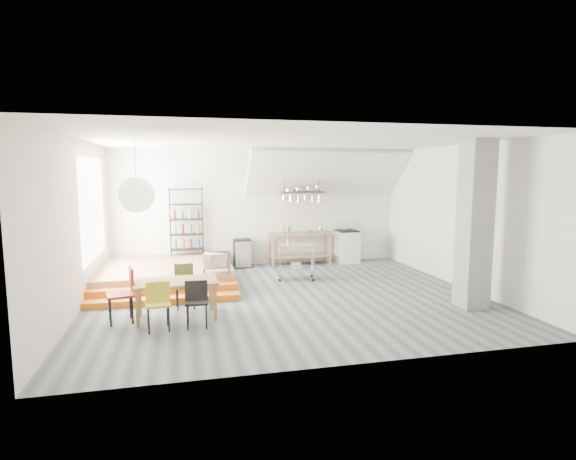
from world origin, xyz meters
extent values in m
plane|color=#495255|center=(0.00, 0.00, 0.00)|extent=(8.00, 8.00, 0.00)
cube|color=silver|center=(0.00, 3.50, 1.60)|extent=(8.00, 0.04, 3.20)
cube|color=silver|center=(-4.00, 0.00, 1.60)|extent=(0.04, 7.00, 3.20)
cube|color=silver|center=(4.00, 0.00, 1.60)|extent=(0.04, 7.00, 3.20)
cube|color=white|center=(0.00, 0.00, 3.20)|extent=(8.00, 7.00, 0.02)
cube|color=white|center=(1.80, 2.90, 2.55)|extent=(4.40, 1.44, 1.32)
cube|color=white|center=(-3.98, 1.50, 1.80)|extent=(0.02, 2.50, 2.20)
cube|color=#8B6345|center=(-2.50, 2.00, 0.20)|extent=(3.00, 3.00, 0.40)
cube|color=#D16618|center=(-2.50, 0.05, 0.07)|extent=(3.00, 0.35, 0.13)
cube|color=#D16618|center=(-2.50, 0.40, 0.13)|extent=(3.00, 0.35, 0.27)
cube|color=gray|center=(3.30, -1.50, 1.60)|extent=(0.50, 0.50, 3.20)
cube|color=#8B6345|center=(1.10, 3.15, 0.88)|extent=(1.80, 0.60, 0.06)
cube|color=#8B6345|center=(1.10, 3.15, 0.25)|extent=(1.70, 0.55, 0.04)
cube|color=#8B6345|center=(1.92, 3.37, 0.43)|extent=(0.06, 0.06, 0.86)
cube|color=#8B6345|center=(0.28, 3.37, 0.43)|extent=(0.06, 0.06, 0.86)
cube|color=#8B6345|center=(1.92, 2.93, 0.43)|extent=(0.06, 0.06, 0.86)
cube|color=#8B6345|center=(0.28, 2.93, 0.43)|extent=(0.06, 0.06, 0.86)
cube|color=white|center=(2.50, 3.15, 0.45)|extent=(0.60, 0.60, 0.90)
cube|color=black|center=(2.50, 3.15, 0.92)|extent=(0.58, 0.58, 0.03)
cube|color=white|center=(2.50, 3.43, 1.05)|extent=(0.60, 0.05, 0.25)
cylinder|color=black|center=(2.64, 3.29, 0.94)|extent=(0.18, 0.18, 0.02)
cylinder|color=black|center=(2.36, 3.29, 0.94)|extent=(0.18, 0.18, 0.02)
cylinder|color=black|center=(2.64, 3.01, 0.94)|extent=(0.18, 0.18, 0.02)
cylinder|color=black|center=(2.36, 3.01, 0.94)|extent=(0.18, 0.18, 0.02)
cube|color=#442D1B|center=(1.10, 2.95, 2.05)|extent=(1.20, 0.50, 0.05)
cylinder|color=black|center=(0.60, 2.95, 2.62)|extent=(0.02, 0.02, 1.15)
cylinder|color=black|center=(1.60, 2.95, 2.62)|extent=(0.02, 0.02, 1.15)
cylinder|color=silver|center=(0.60, 2.90, 1.91)|extent=(0.16, 0.16, 0.12)
cylinder|color=silver|center=(0.80, 2.90, 1.89)|extent=(0.20, 0.20, 0.16)
cylinder|color=silver|center=(1.00, 2.90, 1.87)|extent=(0.16, 0.16, 0.20)
cylinder|color=silver|center=(1.20, 2.90, 1.91)|extent=(0.20, 0.20, 0.12)
cylinder|color=silver|center=(1.40, 2.90, 1.89)|extent=(0.16, 0.16, 0.16)
cylinder|color=silver|center=(1.60, 2.90, 1.87)|extent=(0.20, 0.20, 0.20)
cylinder|color=black|center=(-1.58, 3.38, 1.30)|extent=(0.02, 0.02, 1.80)
cylinder|color=black|center=(-2.42, 3.38, 1.30)|extent=(0.02, 0.02, 1.80)
cylinder|color=black|center=(-1.58, 3.02, 1.30)|extent=(0.02, 0.02, 1.80)
cylinder|color=black|center=(-2.42, 3.02, 1.30)|extent=(0.02, 0.02, 1.80)
cube|color=black|center=(-2.00, 3.20, 0.55)|extent=(0.88, 0.38, 0.02)
cube|color=black|center=(-2.00, 3.20, 0.95)|extent=(0.88, 0.38, 0.02)
cube|color=black|center=(-2.00, 3.20, 1.35)|extent=(0.88, 0.38, 0.02)
cube|color=black|center=(-2.00, 3.20, 1.75)|extent=(0.88, 0.38, 0.02)
cube|color=black|center=(-2.00, 3.20, 2.15)|extent=(0.88, 0.38, 0.03)
cylinder|color=#327D3B|center=(-2.00, 3.20, 0.69)|extent=(0.07, 0.07, 0.24)
cylinder|color=olive|center=(-2.00, 3.20, 1.09)|extent=(0.07, 0.07, 0.24)
cylinder|color=maroon|center=(-2.00, 3.20, 1.49)|extent=(0.07, 0.07, 0.24)
cube|color=#8B6345|center=(-1.40, 0.75, 0.55)|extent=(0.60, 0.40, 0.03)
cylinder|color=black|center=(-1.13, 0.92, 0.47)|extent=(0.02, 0.02, 0.13)
cylinder|color=black|center=(-1.67, 0.92, 0.47)|extent=(0.02, 0.02, 0.13)
cylinder|color=black|center=(-1.13, 0.58, 0.47)|extent=(0.02, 0.02, 0.13)
cylinder|color=black|center=(-1.67, 0.58, 0.47)|extent=(0.02, 0.02, 0.13)
sphere|color=white|center=(-2.83, -0.95, 2.20)|extent=(0.60, 0.60, 0.60)
cube|color=brown|center=(-2.23, -0.92, 0.65)|extent=(1.46, 0.87, 0.05)
cube|color=brown|center=(-1.61, -0.55, 0.31)|extent=(0.07, 0.07, 0.62)
cube|color=brown|center=(-2.89, -0.61, 0.31)|extent=(0.07, 0.07, 0.62)
cube|color=brown|center=(-1.58, -1.23, 0.31)|extent=(0.07, 0.07, 0.62)
cube|color=brown|center=(-2.86, -1.29, 0.31)|extent=(0.07, 0.07, 0.62)
cube|color=gold|center=(-2.52, -1.52, 0.44)|extent=(0.43, 0.43, 0.04)
cube|color=gold|center=(-2.50, -1.69, 0.68)|extent=(0.37, 0.08, 0.34)
cylinder|color=black|center=(-2.66, -1.69, 0.22)|extent=(0.03, 0.03, 0.43)
cylinder|color=black|center=(-2.35, -1.65, 0.22)|extent=(0.03, 0.03, 0.43)
cylinder|color=black|center=(-2.69, -1.38, 0.22)|extent=(0.03, 0.03, 0.43)
cylinder|color=black|center=(-2.38, -1.34, 0.22)|extent=(0.03, 0.03, 0.43)
cube|color=black|center=(-1.90, -1.49, 0.43)|extent=(0.40, 0.40, 0.04)
cube|color=black|center=(-1.90, -1.66, 0.67)|extent=(0.36, 0.05, 0.33)
cylinder|color=black|center=(-2.05, -1.63, 0.21)|extent=(0.03, 0.03, 0.42)
cylinder|color=black|center=(-1.75, -1.64, 0.21)|extent=(0.03, 0.03, 0.42)
cylinder|color=black|center=(-2.04, -1.33, 0.21)|extent=(0.03, 0.03, 0.42)
cylinder|color=black|center=(-1.74, -1.34, 0.21)|extent=(0.03, 0.03, 0.42)
cube|color=#4D5B2B|center=(-2.08, -0.33, 0.43)|extent=(0.41, 0.41, 0.04)
cube|color=#4D5B2B|center=(-2.10, -0.16, 0.66)|extent=(0.36, 0.07, 0.33)
cylinder|color=black|center=(-1.94, -0.17, 0.21)|extent=(0.03, 0.03, 0.42)
cylinder|color=black|center=(-2.25, -0.19, 0.21)|extent=(0.03, 0.03, 0.42)
cylinder|color=black|center=(-1.92, -0.47, 0.21)|extent=(0.03, 0.03, 0.42)
cylinder|color=black|center=(-2.22, -0.50, 0.21)|extent=(0.03, 0.03, 0.42)
cube|color=#AB1918|center=(-3.17, -0.97, 0.49)|extent=(0.51, 0.51, 0.04)
cube|color=#AB1918|center=(-2.98, -0.93, 0.76)|extent=(0.12, 0.41, 0.38)
cylinder|color=black|center=(-2.97, -1.10, 0.24)|extent=(0.03, 0.03, 0.48)
cylinder|color=black|center=(-3.03, -0.76, 0.24)|extent=(0.03, 0.03, 0.48)
cylinder|color=black|center=(-3.31, -1.17, 0.24)|extent=(0.03, 0.03, 0.48)
cylinder|color=black|center=(-3.37, -0.83, 0.24)|extent=(0.03, 0.03, 0.48)
cube|color=silver|center=(0.55, 1.41, 0.83)|extent=(0.93, 0.64, 0.04)
cube|color=silver|center=(0.55, 1.41, 0.28)|extent=(0.93, 0.64, 0.03)
cylinder|color=silver|center=(0.99, 1.53, 0.43)|extent=(0.03, 0.03, 0.82)
sphere|color=black|center=(0.99, 1.53, 0.04)|extent=(0.08, 0.08, 0.08)
cylinder|color=silver|center=(0.21, 1.70, 0.43)|extent=(0.03, 0.03, 0.82)
sphere|color=black|center=(0.21, 1.70, 0.04)|extent=(0.08, 0.08, 0.08)
cylinder|color=silver|center=(0.90, 1.13, 0.43)|extent=(0.03, 0.03, 0.82)
sphere|color=black|center=(0.90, 1.13, 0.04)|extent=(0.08, 0.08, 0.08)
cylinder|color=silver|center=(0.12, 1.29, 0.43)|extent=(0.03, 0.03, 0.82)
sphere|color=black|center=(0.12, 1.29, 0.04)|extent=(0.08, 0.08, 0.08)
cube|color=black|center=(-0.53, 3.20, 0.38)|extent=(0.45, 0.45, 0.77)
imported|color=beige|center=(-1.40, 0.75, 0.71)|extent=(0.60, 0.48, 0.29)
imported|color=silver|center=(1.37, 3.10, 0.93)|extent=(0.21, 0.21, 0.05)
camera|label=1|loc=(-2.06, -8.92, 2.56)|focal=28.00mm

